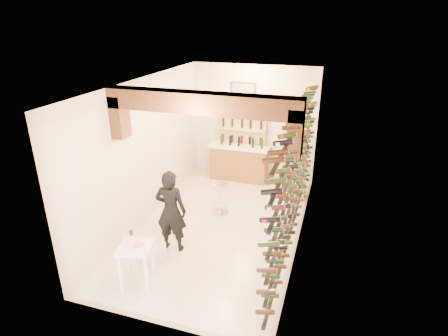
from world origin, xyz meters
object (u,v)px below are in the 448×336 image
Objects in this scene: tasting_table at (136,253)px; crate_lower at (295,191)px; wine_rack at (293,171)px; back_counter at (239,161)px; white_stool at (154,252)px; chrome_barstool at (220,196)px; person at (171,211)px.

tasting_table reaches higher than crate_lower.
wine_rack reaches higher than crate_lower.
back_counter is 1.87m from crate_lower.
white_stool is 2.27m from chrome_barstool.
white_stool is at bearing -145.46° from wine_rack.
white_stool is 0.23× the size of person.
chrome_barstool is (0.12, -2.08, -0.09)m from back_counter.
white_stool is at bearing 69.81° from person.
wine_rack is 3.13m from white_stool.
person reaches higher than chrome_barstool.
back_counter is 3.77m from person.
wine_rack is 11.13× the size of crate_lower.
wine_rack is 3.35× the size of back_counter.
tasting_table is 0.56× the size of person.
crate_lower is (1.58, 1.41, -0.29)m from chrome_barstool.
back_counter is at bearing 83.36° from white_stool.
back_counter reaches higher than crate_lower.
person is (0.11, 1.17, 0.20)m from tasting_table.
chrome_barstool is at bearing -138.37° from crate_lower.
chrome_barstool is at bearing 74.31° from white_stool.
white_stool is (-0.03, 0.66, -0.45)m from tasting_table.
crate_lower is at bearing 41.63° from chrome_barstool.
white_stool is at bearing -96.64° from back_counter.
back_counter is 0.99× the size of person.
tasting_table is (-0.46, -4.91, 0.12)m from back_counter.
wine_rack is 3.38m from back_counter.
tasting_table is at bearing -101.54° from chrome_barstool.
person is 3.34× the size of crate_lower.
wine_rack is 14.19× the size of white_stool.
crate_lower is (1.70, -0.67, -0.38)m from back_counter.
white_stool is (-0.49, -4.25, -0.33)m from back_counter.
wine_rack is 5.92× the size of tasting_table.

